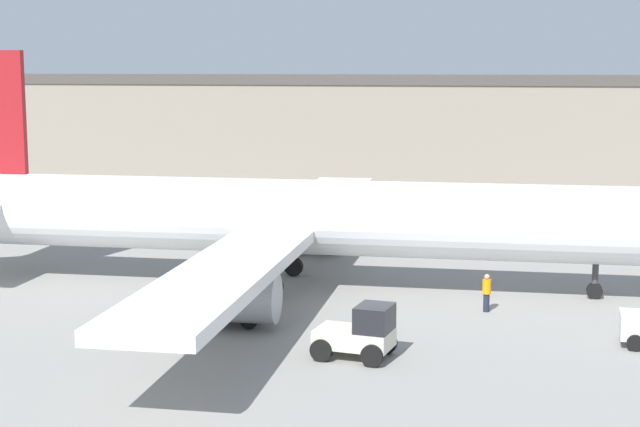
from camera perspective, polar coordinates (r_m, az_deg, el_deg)
The scene contains 6 objects.
ground_plane at distance 45.65m, azimuth 0.00°, elevation -4.32°, with size 400.00×400.00×0.00m, color gray.
terminal_building at distance 77.60m, azimuth 9.95°, elevation 4.44°, with size 98.05×10.92×9.47m.
airplane at distance 45.23m, azimuth -1.24°, elevation -0.27°, with size 40.98×38.28×10.93m.
ground_crew_worker at distance 41.61m, azimuth 9.67°, elevation -4.51°, with size 0.35×0.35×1.61m.
belt_loader_truck at distance 39.52m, azimuth -5.15°, elevation -4.76°, with size 3.50×2.10×2.35m.
pushback_tug at distance 34.66m, azimuth 2.36°, elevation -6.96°, with size 2.89×2.26×1.95m.
Camera 1 is at (9.49, -43.47, 10.21)m, focal length 55.00 mm.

